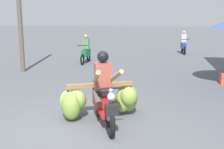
% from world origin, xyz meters
% --- Properties ---
extents(ground_plane, '(120.00, 120.00, 0.00)m').
position_xyz_m(ground_plane, '(0.00, 0.00, 0.00)').
color(ground_plane, '#56595E').
extents(motorbike_main_loaded, '(1.81, 1.98, 1.58)m').
position_xyz_m(motorbike_main_loaded, '(0.22, 0.90, 0.48)').
color(motorbike_main_loaded, black).
rests_on(motorbike_main_loaded, ground).
extents(motorbike_distant_ahead_left, '(0.50, 1.62, 1.40)m').
position_xyz_m(motorbike_distant_ahead_left, '(-2.08, 8.42, 0.57)').
color(motorbike_distant_ahead_left, black).
rests_on(motorbike_distant_ahead_left, ground).
extents(motorbike_distant_ahead_right, '(0.50, 1.62, 1.40)m').
position_xyz_m(motorbike_distant_ahead_right, '(2.92, 12.83, 0.57)').
color(motorbike_distant_ahead_right, black).
rests_on(motorbike_distant_ahead_right, ground).
extents(utility_pole, '(0.18, 0.18, 5.73)m').
position_xyz_m(utility_pole, '(-4.10, 5.82, 2.86)').
color(utility_pole, brown).
rests_on(utility_pole, ground).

